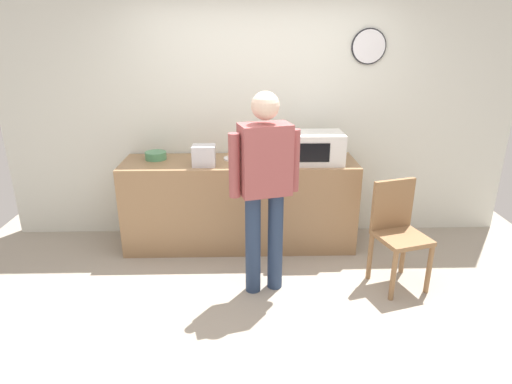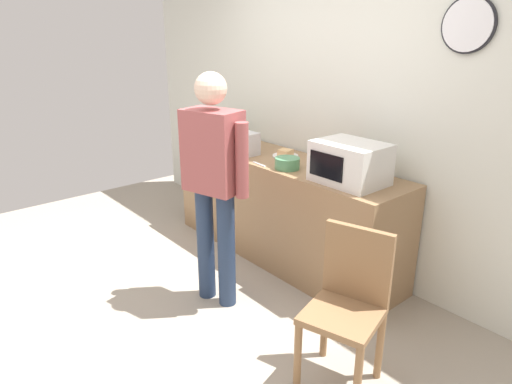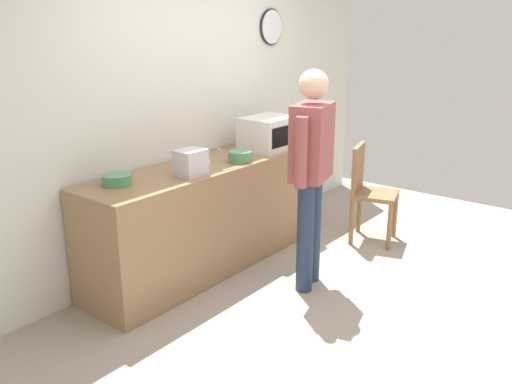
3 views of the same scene
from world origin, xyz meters
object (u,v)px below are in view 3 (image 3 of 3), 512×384
object	(u,v)px
spoon_utensil	(230,169)
wooden_chair	(368,188)
person_standing	(311,164)
microwave	(269,133)
sandwich_plate	(197,161)
salad_bowl	(240,156)
cereal_bowl	(117,180)
toaster	(191,163)
fork_utensil	(218,149)

from	to	relation	value
spoon_utensil	wooden_chair	size ratio (longest dim) A/B	0.18
spoon_utensil	person_standing	distance (m)	0.66
microwave	sandwich_plate	xyz separation A→B (m)	(-0.82, 0.14, -0.13)
salad_bowl	spoon_utensil	xyz separation A→B (m)	(-0.23, -0.10, -0.04)
cereal_bowl	person_standing	distance (m)	1.44
cereal_bowl	person_standing	world-z (taller)	person_standing
salad_bowl	cereal_bowl	distance (m)	1.10
microwave	sandwich_plate	world-z (taller)	microwave
salad_bowl	spoon_utensil	distance (m)	0.26
sandwich_plate	salad_bowl	size ratio (longest dim) A/B	1.13
microwave	toaster	distance (m)	1.11
sandwich_plate	spoon_utensil	xyz separation A→B (m)	(0.04, -0.34, -0.02)
wooden_chair	sandwich_plate	bearing A→B (deg)	148.86
sandwich_plate	toaster	bearing A→B (deg)	-142.55
microwave	spoon_utensil	xyz separation A→B (m)	(-0.78, -0.20, -0.15)
cereal_bowl	wooden_chair	distance (m)	2.44
microwave	cereal_bowl	size ratio (longest dim) A/B	2.32
fork_utensil	person_standing	world-z (taller)	person_standing
cereal_bowl	toaster	distance (m)	0.57
sandwich_plate	wooden_chair	size ratio (longest dim) A/B	0.24
sandwich_plate	person_standing	bearing A→B (deg)	-74.56
cereal_bowl	toaster	xyz separation A→B (m)	(0.51, -0.24, 0.06)
microwave	salad_bowl	distance (m)	0.56
sandwich_plate	fork_utensil	bearing A→B (deg)	22.92
cereal_bowl	person_standing	size ratio (longest dim) A/B	0.13
sandwich_plate	fork_utensil	distance (m)	0.55
salad_bowl	toaster	xyz separation A→B (m)	(-0.56, 0.02, 0.05)
cereal_bowl	toaster	world-z (taller)	toaster
toaster	spoon_utensil	xyz separation A→B (m)	(0.33, -0.12, -0.10)
cereal_bowl	toaster	size ratio (longest dim) A/B	0.98
salad_bowl	fork_utensil	xyz separation A→B (m)	(0.23, 0.45, -0.04)
person_standing	sandwich_plate	bearing A→B (deg)	105.44
salad_bowl	fork_utensil	distance (m)	0.51
spoon_utensil	sandwich_plate	bearing A→B (deg)	96.59
salad_bowl	spoon_utensil	bearing A→B (deg)	-157.40
cereal_bowl	spoon_utensil	size ratio (longest dim) A/B	1.27
wooden_chair	toaster	bearing A→B (deg)	159.50
spoon_utensil	person_standing	bearing A→B (deg)	-70.01
salad_bowl	cereal_bowl	bearing A→B (deg)	166.63
cereal_bowl	wooden_chair	xyz separation A→B (m)	(2.23, -0.88, -0.43)
person_standing	toaster	bearing A→B (deg)	127.00
cereal_bowl	fork_utensil	xyz separation A→B (m)	(1.31, 0.20, -0.03)
fork_utensil	spoon_utensil	distance (m)	0.72
fork_utensil	person_standing	distance (m)	1.20
toaster	person_standing	size ratio (longest dim) A/B	0.13
salad_bowl	wooden_chair	bearing A→B (deg)	-28.33
salad_bowl	wooden_chair	distance (m)	1.39
cereal_bowl	person_standing	bearing A→B (deg)	-42.33
person_standing	wooden_chair	bearing A→B (deg)	4.42
salad_bowl	fork_utensil	world-z (taller)	salad_bowl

